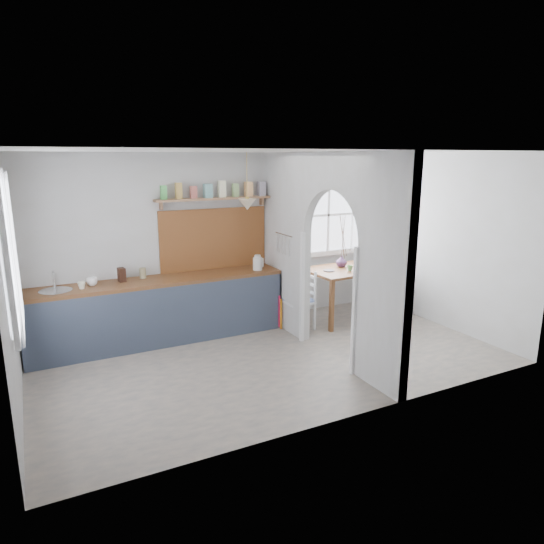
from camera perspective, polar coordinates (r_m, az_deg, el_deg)
name	(u,v)px	position (r m, az deg, el deg)	size (l,w,h in m)	color
floor	(275,359)	(6.33, 0.35, -10.22)	(5.80, 3.20, 0.01)	gray
ceiling	(275,151)	(5.80, 0.38, 14.03)	(5.80, 3.20, 0.01)	silver
walls	(275,260)	(5.93, 0.36, 1.37)	(5.81, 3.21, 2.60)	silver
partition	(321,243)	(6.30, 5.80, 3.40)	(0.12, 3.20, 2.60)	silver
kitchen_window	(6,253)	(5.23, -28.82, 1.97)	(0.10, 1.16, 1.50)	white
nook_window	(328,215)	(8.12, 6.64, 6.68)	(1.76, 0.10, 1.30)	white
counter	(160,309)	(6.97, -13.07, -4.32)	(3.50, 0.60, 0.90)	#583516
sink	(56,292)	(6.66, -24.10, -2.11)	(0.40, 0.40, 0.02)	silver
backsplash	(214,239)	(7.26, -6.83, 3.90)	(1.65, 0.03, 0.90)	brown
shelf	(215,195)	(7.10, -6.73, 9.02)	(1.75, 0.20, 0.21)	#A07655
pendant_lamp	(247,204)	(6.93, -2.94, 7.95)	(0.26, 0.26, 0.16)	beige
utensil_rail	(284,235)	(6.97, 1.42, 4.42)	(0.02, 0.02, 0.50)	silver
dining_table	(347,293)	(7.84, 8.82, -2.49)	(1.32, 0.88, 0.82)	#583516
chair_left	(298,300)	(7.28, 3.04, -3.28)	(0.41, 0.41, 0.90)	silver
chair_right	(393,283)	(8.37, 14.00, -1.22)	(0.44, 0.44, 0.96)	silver
kettle	(258,262)	(7.18, -1.71, 1.13)	(0.19, 0.15, 0.22)	silver
mug_a	(82,285)	(6.61, -21.48, -1.47)	(0.10, 0.10, 0.09)	white
mug_b	(92,282)	(6.73, -20.43, -1.08)	(0.13, 0.13, 0.11)	white
knife_block	(122,275)	(6.81, -17.27, -0.32)	(0.09, 0.12, 0.19)	black
jar	(143,273)	(6.93, -14.96, -0.12)	(0.09, 0.09, 0.14)	#8F865F
towel_magenta	(279,311)	(7.29, 0.87, -4.67)	(0.02, 0.03, 0.49)	#C61543
towel_orange	(281,314)	(7.26, 1.06, -4.97)	(0.02, 0.03, 0.47)	orange
bowl	(370,265)	(7.86, 11.46, 0.78)	(0.28, 0.28, 0.07)	beige
table_cup	(350,268)	(7.57, 9.16, 0.45)	(0.09, 0.09, 0.08)	#5E9855
plate	(329,270)	(7.52, 6.71, 0.18)	(0.17, 0.17, 0.01)	#2A2323
vase	(341,261)	(7.82, 8.17, 1.28)	(0.17, 0.17, 0.18)	#4E2E56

